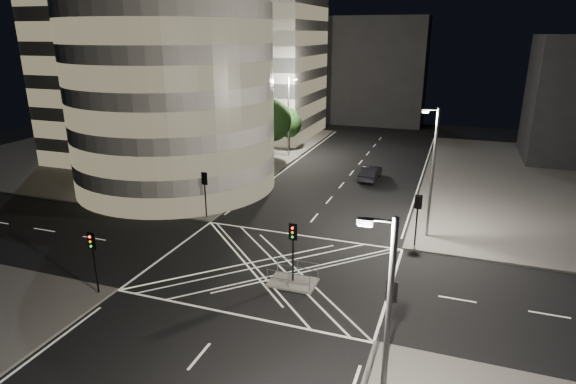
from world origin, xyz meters
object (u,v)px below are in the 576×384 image
at_px(street_lamp_left_near, 225,143).
at_px(traffic_signal_nl, 93,251).
at_px(traffic_signal_island, 293,242).
at_px(street_lamp_right_near, 384,349).
at_px(traffic_signal_fl, 205,186).
at_px(traffic_signal_fr, 418,211).
at_px(street_lamp_left_far, 289,114).
at_px(traffic_signal_nr, 391,304).
at_px(central_island, 293,282).
at_px(street_lamp_right_far, 432,169).
at_px(sedan, 370,173).

bearing_deg(street_lamp_left_near, traffic_signal_nl, -88.06).
distance_m(traffic_signal_island, street_lamp_left_near, 17.89).
distance_m(traffic_signal_nl, street_lamp_right_near, 19.78).
distance_m(traffic_signal_fl, street_lamp_left_near, 5.86).
xyz_separation_m(traffic_signal_nl, street_lamp_left_near, (-0.64, 18.80, 2.63)).
height_order(traffic_signal_fr, street_lamp_left_far, street_lamp_left_far).
bearing_deg(traffic_signal_nr, central_island, 142.07).
bearing_deg(street_lamp_left_far, traffic_signal_fl, -88.43).
distance_m(traffic_signal_fl, traffic_signal_nl, 13.60).
bearing_deg(traffic_signal_fr, street_lamp_right_far, 73.89).
bearing_deg(sedan, traffic_signal_fr, 112.68).
bearing_deg(traffic_signal_fl, street_lamp_left_near, 96.97).
relative_size(central_island, sedan, 0.61).
bearing_deg(central_island, street_lamp_right_near, -59.25).
xyz_separation_m(traffic_signal_fl, street_lamp_left_far, (-0.64, 23.20, 2.63)).
xyz_separation_m(central_island, traffic_signal_nl, (-10.80, -5.30, 2.84)).
relative_size(central_island, traffic_signal_nr, 0.75).
distance_m(traffic_signal_fl, street_lamp_left_far, 23.36).
bearing_deg(traffic_signal_nr, street_lamp_left_near, 134.13).
distance_m(traffic_signal_fl, traffic_signal_island, 13.62).
relative_size(central_island, street_lamp_left_near, 0.30).
bearing_deg(traffic_signal_nl, traffic_signal_nr, 0.00).
distance_m(central_island, street_lamp_left_near, 18.52).
height_order(traffic_signal_nr, street_lamp_left_far, street_lamp_left_far).
relative_size(traffic_signal_nl, traffic_signal_nr, 1.00).
relative_size(traffic_signal_nl, street_lamp_right_near, 0.40).
relative_size(traffic_signal_nr, traffic_signal_island, 1.00).
height_order(traffic_signal_nr, street_lamp_right_near, street_lamp_right_near).
bearing_deg(traffic_signal_island, sedan, 88.82).
bearing_deg(sedan, street_lamp_left_far, -29.29).
height_order(street_lamp_left_near, street_lamp_right_far, same).
relative_size(traffic_signal_fr, street_lamp_right_near, 0.40).
xyz_separation_m(traffic_signal_fl, traffic_signal_nl, (0.00, -13.60, 0.00)).
bearing_deg(traffic_signal_nl, sedan, 69.18).
distance_m(traffic_signal_island, street_lamp_right_far, 13.13).
bearing_deg(traffic_signal_fr, central_island, -129.33).
xyz_separation_m(central_island, traffic_signal_fl, (-10.80, 8.30, 2.84)).
relative_size(street_lamp_right_near, sedan, 2.03).
bearing_deg(street_lamp_left_near, street_lamp_right_far, -9.03).
height_order(traffic_signal_fl, street_lamp_right_far, street_lamp_right_far).
height_order(traffic_signal_fr, traffic_signal_island, same).
distance_m(street_lamp_right_far, street_lamp_right_near, 23.00).
relative_size(traffic_signal_fr, traffic_signal_island, 1.00).
bearing_deg(street_lamp_right_near, traffic_signal_fr, 91.75).
height_order(traffic_signal_island, street_lamp_right_near, street_lamp_right_near).
distance_m(central_island, sedan, 24.44).
xyz_separation_m(traffic_signal_fl, street_lamp_right_near, (18.24, -20.80, 2.63)).
xyz_separation_m(traffic_signal_nr, traffic_signal_island, (-6.80, 5.30, 0.00)).
xyz_separation_m(central_island, sedan, (0.50, 24.43, 0.74)).
height_order(traffic_signal_nl, street_lamp_right_far, street_lamp_right_far).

